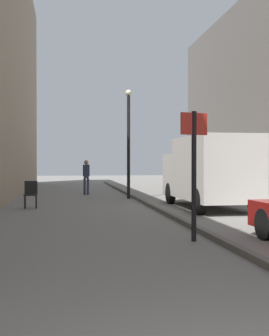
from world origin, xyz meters
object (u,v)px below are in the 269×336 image
Objects in this scene: cafe_chair_near_window at (31,193)px; pedestrian_main_foreground at (86,175)px; delivery_van at (209,170)px; street_sign_post at (194,164)px; lamp_post at (129,136)px.

pedestrian_main_foreground is at bearing -109.51° from cafe_chair_near_window.
delivery_van is 6.18m from cafe_chair_near_window.
lamp_post is (0.16, 10.47, 1.18)m from street_sign_post.
street_sign_post reaches higher than pedestrian_main_foreground.
lamp_post is at bearing -138.35° from cafe_chair_near_window.
street_sign_post is at bearing -111.52° from delivery_van.
pedestrian_main_foreground is 8.17m from delivery_van.
street_sign_post reaches higher than cafe_chair_near_window.
cafe_chair_near_window is at bearing -76.09° from street_sign_post.
street_sign_post is at bearing 111.31° from pedestrian_main_foreground.
cafe_chair_near_window is (-3.74, 6.97, -1.00)m from street_sign_post.
pedestrian_main_foreground is 13.34m from street_sign_post.
street_sign_post is 10.54m from lamp_post.
delivery_van is at bearing -125.34° from street_sign_post.
delivery_van is 5.12m from lamp_post.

